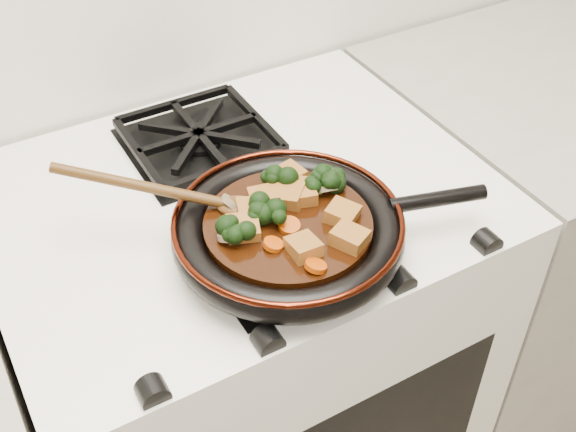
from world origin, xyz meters
TOP-DOWN VIEW (x-y plane):
  - stove at (0.00, 1.69)m, footprint 0.76×0.60m
  - burner_grate_front at (0.00, 1.55)m, footprint 0.23×0.23m
  - burner_grate_back at (0.00, 1.83)m, footprint 0.23×0.23m
  - skillet at (0.00, 1.53)m, footprint 0.43×0.32m
  - braising_sauce at (-0.00, 1.54)m, footprint 0.23×0.23m
  - tofu_cube_0 at (-0.06, 1.54)m, footprint 0.05×0.05m
  - tofu_cube_1 at (0.05, 1.57)m, footprint 0.05×0.05m
  - tofu_cube_2 at (-0.01, 1.48)m, footprint 0.04×0.04m
  - tofu_cube_3 at (0.05, 1.61)m, footprint 0.04×0.05m
  - tofu_cube_4 at (0.07, 1.50)m, footprint 0.06×0.06m
  - tofu_cube_5 at (0.04, 1.57)m, footprint 0.05×0.05m
  - tofu_cube_6 at (-0.01, 1.59)m, footprint 0.05×0.05m
  - tofu_cube_7 at (0.02, 1.57)m, footprint 0.06×0.06m
  - tofu_cube_8 at (0.05, 1.46)m, footprint 0.05×0.06m
  - tofu_cube_9 at (-0.04, 1.57)m, footprint 0.05×0.05m
  - broccoli_floret_0 at (-0.03, 1.56)m, footprint 0.07×0.08m
  - broccoli_floret_1 at (-0.01, 1.54)m, footprint 0.08×0.07m
  - broccoli_floret_2 at (-0.07, 1.54)m, footprint 0.09×0.08m
  - broccoli_floret_3 at (0.07, 1.57)m, footprint 0.07×0.07m
  - broccoli_floret_4 at (0.09, 1.57)m, footprint 0.08×0.08m
  - broccoli_floret_5 at (0.03, 1.61)m, footprint 0.08×0.09m
  - carrot_coin_0 at (0.06, 1.47)m, footprint 0.03×0.03m
  - carrot_coin_1 at (-0.04, 1.56)m, footprint 0.03×0.03m
  - carrot_coin_2 at (-0.01, 1.44)m, footprint 0.03×0.03m
  - carrot_coin_3 at (-0.00, 1.52)m, footprint 0.03×0.03m
  - carrot_coin_4 at (-0.00, 1.58)m, footprint 0.03×0.03m
  - carrot_coin_5 at (-0.04, 1.50)m, footprint 0.03×0.03m
  - mushroom_slice_0 at (0.08, 1.56)m, footprint 0.04×0.04m
  - mushroom_slice_1 at (0.05, 1.47)m, footprint 0.04×0.04m
  - mushroom_slice_2 at (-0.08, 1.54)m, footprint 0.05×0.04m
  - mushroom_slice_3 at (-0.05, 1.60)m, footprint 0.03×0.04m
  - wooden_spoon at (-0.11, 1.63)m, footprint 0.15×0.11m

SIDE VIEW (x-z plane):
  - stove at x=0.00m, z-range 0.00..0.90m
  - burner_grate_front at x=0.00m, z-range 0.90..0.93m
  - burner_grate_back at x=0.00m, z-range 0.90..0.93m
  - skillet at x=0.00m, z-range 0.92..0.97m
  - braising_sauce at x=0.00m, z-range 0.94..0.96m
  - carrot_coin_0 at x=0.06m, z-range 0.96..0.97m
  - carrot_coin_1 at x=-0.04m, z-range 0.96..0.97m
  - carrot_coin_2 at x=-0.01m, z-range 0.96..0.97m
  - carrot_coin_3 at x=0.00m, z-range 0.96..0.97m
  - carrot_coin_4 at x=0.00m, z-range 0.96..0.97m
  - carrot_coin_5 at x=-0.04m, z-range 0.96..0.97m
  - mushroom_slice_0 at x=0.08m, z-range 0.95..0.98m
  - mushroom_slice_1 at x=0.05m, z-range 0.95..0.98m
  - mushroom_slice_2 at x=-0.08m, z-range 0.95..0.98m
  - mushroom_slice_3 at x=-0.05m, z-range 0.95..0.98m
  - tofu_cube_1 at x=0.05m, z-range 0.95..0.98m
  - tofu_cube_3 at x=0.05m, z-range 0.95..0.98m
  - tofu_cube_2 at x=-0.01m, z-range 0.95..0.98m
  - tofu_cube_9 at x=-0.04m, z-range 0.95..0.98m
  - tofu_cube_6 at x=-0.01m, z-range 0.95..0.98m
  - tofu_cube_4 at x=0.07m, z-range 0.95..0.98m
  - tofu_cube_0 at x=-0.06m, z-range 0.95..0.98m
  - tofu_cube_5 at x=0.04m, z-range 0.95..0.98m
  - tofu_cube_7 at x=0.02m, z-range 0.95..0.98m
  - tofu_cube_8 at x=0.05m, z-range 0.95..0.98m
  - broccoli_floret_4 at x=0.09m, z-range 0.94..1.00m
  - broccoli_floret_2 at x=-0.07m, z-range 0.94..1.00m
  - broccoli_floret_3 at x=0.07m, z-range 0.94..1.01m
  - broccoli_floret_0 at x=-0.03m, z-range 0.94..1.01m
  - broccoli_floret_5 at x=0.03m, z-range 0.94..1.00m
  - broccoli_floret_1 at x=-0.01m, z-range 0.94..1.01m
  - wooden_spoon at x=-0.11m, z-range 0.86..1.11m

